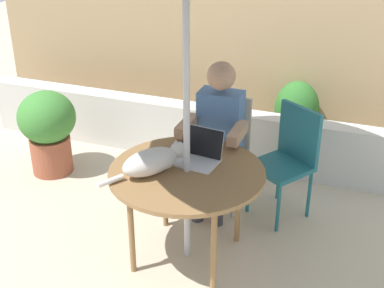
# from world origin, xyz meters

# --- Properties ---
(ground_plane) EXTENTS (14.00, 14.00, 0.00)m
(ground_plane) POSITION_xyz_m (0.00, 0.00, 0.00)
(ground_plane) COLOR #BCAD93
(fence_back) EXTENTS (5.92, 0.08, 1.96)m
(fence_back) POSITION_xyz_m (0.00, 2.11, 0.98)
(fence_back) COLOR tan
(fence_back) RESTS_ON ground
(planter_wall_low) EXTENTS (5.33, 0.20, 0.54)m
(planter_wall_low) POSITION_xyz_m (0.00, 1.44, 0.27)
(planter_wall_low) COLOR beige
(planter_wall_low) RESTS_ON ground
(patio_table) EXTENTS (1.05, 1.05, 0.70)m
(patio_table) POSITION_xyz_m (0.00, 0.00, 0.65)
(patio_table) COLOR olive
(patio_table) RESTS_ON ground
(chair_occupied) EXTENTS (0.40, 0.40, 0.89)m
(chair_occupied) POSITION_xyz_m (0.00, 0.83, 0.53)
(chair_occupied) COLOR #B2A899
(chair_occupied) RESTS_ON ground
(chair_empty) EXTENTS (0.55, 0.55, 0.89)m
(chair_empty) POSITION_xyz_m (0.54, 0.82, 0.53)
(chair_empty) COLOR #1E606B
(chair_empty) RESTS_ON ground
(person_seated) EXTENTS (0.48, 0.48, 1.23)m
(person_seated) POSITION_xyz_m (0.00, 0.67, 0.70)
(person_seated) COLOR #4C72A5
(person_seated) RESTS_ON ground
(laptop) EXTENTS (0.33, 0.28, 0.21)m
(laptop) POSITION_xyz_m (0.02, 0.17, 0.76)
(laptop) COLOR silver
(laptop) RESTS_ON patio_table
(cat) EXTENTS (0.43, 0.55, 0.17)m
(cat) POSITION_xyz_m (-0.20, -0.10, 0.79)
(cat) COLOR silver
(cat) RESTS_ON patio_table
(potted_plant_near_fence) EXTENTS (0.51, 0.51, 0.78)m
(potted_plant_near_fence) POSITION_xyz_m (-1.61, 0.73, 0.44)
(potted_plant_near_fence) COLOR #9E5138
(potted_plant_near_fence) RESTS_ON ground
(potted_plant_corner) EXTENTS (0.42, 0.42, 0.74)m
(potted_plant_corner) POSITION_xyz_m (0.42, 1.87, 0.38)
(potted_plant_corner) COLOR #595654
(potted_plant_corner) RESTS_ON ground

